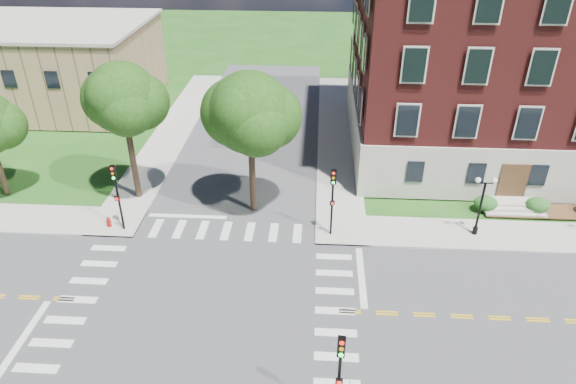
# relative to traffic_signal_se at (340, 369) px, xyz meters

# --- Properties ---
(ground) EXTENTS (160.00, 160.00, 0.00)m
(ground) POSITION_rel_traffic_signal_se_xyz_m (-7.12, 6.64, -3.19)
(ground) COLOR #1C4C15
(ground) RESTS_ON ground
(road_ew) EXTENTS (90.00, 12.00, 0.01)m
(road_ew) POSITION_rel_traffic_signal_se_xyz_m (-7.12, 6.64, -3.18)
(road_ew) COLOR #3D3D3F
(road_ew) RESTS_ON ground
(road_ns) EXTENTS (12.00, 90.00, 0.01)m
(road_ns) POSITION_rel_traffic_signal_se_xyz_m (-7.12, 6.64, -3.18)
(road_ns) COLOR #3D3D3F
(road_ns) RESTS_ON ground
(sidewalk_ne) EXTENTS (34.00, 34.00, 0.12)m
(sidewalk_ne) POSITION_rel_traffic_signal_se_xyz_m (8.26, 22.01, -3.13)
(sidewalk_ne) COLOR #9E9B93
(sidewalk_ne) RESTS_ON ground
(sidewalk_nw) EXTENTS (34.00, 34.00, 0.12)m
(sidewalk_nw) POSITION_rel_traffic_signal_se_xyz_m (-22.49, 22.01, -3.13)
(sidewalk_nw) COLOR #9E9B93
(sidewalk_nw) RESTS_ON ground
(crosswalk_east) EXTENTS (2.20, 10.20, 0.02)m
(crosswalk_east) POSITION_rel_traffic_signal_se_xyz_m (0.08, 6.64, -3.19)
(crosswalk_east) COLOR silver
(crosswalk_east) RESTS_ON ground
(stop_bar_east) EXTENTS (0.40, 5.50, 0.00)m
(stop_bar_east) POSITION_rel_traffic_signal_se_xyz_m (1.68, 9.64, -3.19)
(stop_bar_east) COLOR silver
(stop_bar_east) RESTS_ON ground
(main_building) EXTENTS (30.60, 22.40, 16.50)m
(main_building) POSITION_rel_traffic_signal_se_xyz_m (16.88, 28.63, 5.15)
(main_building) COLOR #ABA597
(main_building) RESTS_ON ground
(secondary_building) EXTENTS (20.40, 15.40, 8.30)m
(secondary_building) POSITION_rel_traffic_signal_se_xyz_m (-29.12, 36.64, 1.09)
(secondary_building) COLOR tan
(secondary_building) RESTS_ON ground
(tree_c) EXTENTS (4.87, 4.87, 10.11)m
(tree_c) POSITION_rel_traffic_signal_se_xyz_m (-14.34, 17.80, 4.56)
(tree_c) COLOR black
(tree_c) RESTS_ON ground
(tree_d) EXTENTS (5.41, 5.41, 10.01)m
(tree_d) POSITION_rel_traffic_signal_se_xyz_m (-5.59, 16.61, 4.21)
(tree_d) COLOR black
(tree_d) RESTS_ON ground
(traffic_signal_se) EXTENTS (0.34, 0.37, 4.80)m
(traffic_signal_se) POSITION_rel_traffic_signal_se_xyz_m (0.00, 0.00, 0.00)
(traffic_signal_se) COLOR black
(traffic_signal_se) RESTS_ON ground
(traffic_signal_ne) EXTENTS (0.37, 0.43, 4.80)m
(traffic_signal_ne) POSITION_rel_traffic_signal_se_xyz_m (-0.11, 13.76, 0.00)
(traffic_signal_ne) COLOR black
(traffic_signal_ne) RESTS_ON ground
(traffic_signal_nw) EXTENTS (0.33, 0.37, 4.80)m
(traffic_signal_nw) POSITION_rel_traffic_signal_se_xyz_m (-13.99, 13.49, 0.00)
(traffic_signal_nw) COLOR black
(traffic_signal_nw) RESTS_ON ground
(twin_lamp_west) EXTENTS (1.36, 0.36, 4.23)m
(twin_lamp_west) POSITION_rel_traffic_signal_se_xyz_m (9.43, 14.39, -0.66)
(twin_lamp_west) COLOR black
(twin_lamp_west) RESTS_ON ground
(fire_hydrant) EXTENTS (0.35, 0.35, 0.75)m
(fire_hydrant) POSITION_rel_traffic_signal_se_xyz_m (-15.08, 13.74, -2.72)
(fire_hydrant) COLOR #9B110B
(fire_hydrant) RESTS_ON ground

